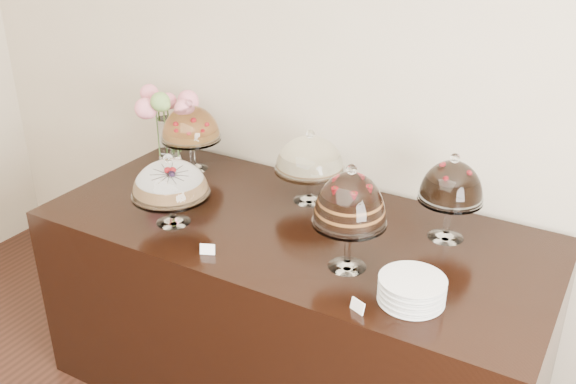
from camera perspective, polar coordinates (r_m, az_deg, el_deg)
The scene contains 11 objects.
wall_back at distance 2.99m, azimuth 6.95°, elevation 11.39°, with size 5.00×0.04×3.00m, color beige.
display_counter at distance 3.01m, azimuth 0.49°, elevation -10.51°, with size 2.20×1.00×0.90m, color black.
cake_stand_sugar_sponge at distance 2.76m, azimuth -10.44°, elevation 0.92°, with size 0.34×0.34×0.32m.
cake_stand_choco_layer at distance 2.36m, azimuth 5.54°, elevation -0.97°, with size 0.28×0.28×0.43m.
cake_stand_cheesecake at distance 2.90m, azimuth 1.95°, elevation 3.12°, with size 0.32×0.32×0.35m.
cake_stand_dark_choco at distance 2.65m, azimuth 14.35°, elevation 0.61°, with size 0.26×0.26×0.38m.
cake_stand_fruit_tart at distance 3.27m, azimuth -8.66°, elevation 5.83°, with size 0.30×0.30×0.37m.
flower_vase at distance 3.37m, azimuth -10.70°, elevation 6.74°, with size 0.33×0.31×0.40m.
plate_stack at distance 2.31m, azimuth 10.94°, elevation -8.57°, with size 0.23×0.23×0.09m.
price_card_left at distance 2.57m, azimuth -7.17°, elevation -5.07°, with size 0.06×0.01×0.04m, color white.
price_card_right at distance 2.25m, azimuth 6.20°, elevation -10.04°, with size 0.06×0.01×0.04m, color white.
Camera 1 is at (1.14, 0.33, 2.23)m, focal length 40.00 mm.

